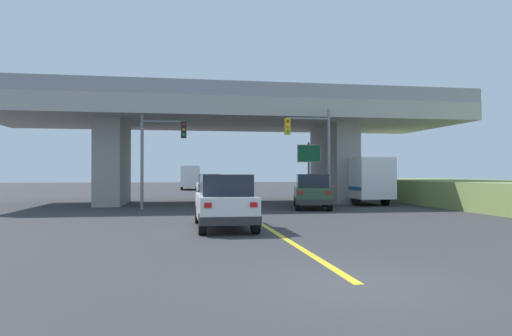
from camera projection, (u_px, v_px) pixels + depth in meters
ground at (228, 203)px, 32.19m from camera, size 160.00×160.00×0.00m
overpass_bridge at (228, 127)px, 32.26m from camera, size 31.90×10.53×7.57m
lane_divider_stripe at (260, 223)px, 19.14m from camera, size 0.20×21.65×0.01m
suv_lead at (224, 201)px, 17.16m from camera, size 2.05×4.77×2.02m
suv_crossing at (312, 191)px, 26.84m from camera, size 2.88×4.71×2.02m
box_truck at (358, 180)px, 31.72m from camera, size 2.33×7.42×3.08m
sedan_oncoming at (209, 186)px, 39.40m from camera, size 2.04×4.76×2.02m
traffic_signal_nearside at (315, 145)px, 27.21m from camera, size 2.78×0.36×5.90m
traffic_signal_farside at (156, 146)px, 26.63m from camera, size 2.63×0.36×5.94m
highway_sign at (309, 159)px, 31.13m from camera, size 1.64×0.17×4.18m
semi_truck_distant at (190, 177)px, 59.20m from camera, size 2.33×7.41×3.02m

